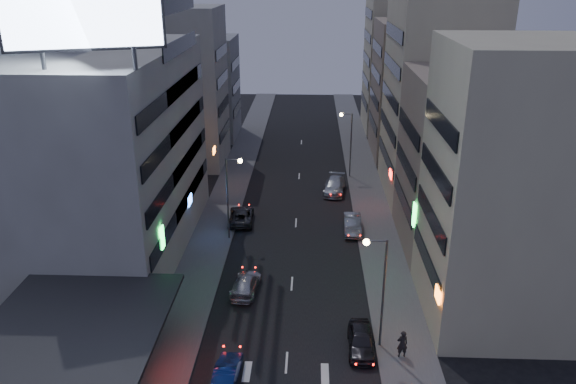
# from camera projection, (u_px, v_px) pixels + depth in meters

# --- Properties ---
(sidewalk_left) EXTENTS (4.00, 120.00, 0.12)m
(sidewalk_left) POSITION_uv_depth(u_px,v_px,m) (224.00, 206.00, 61.28)
(sidewalk_left) COLOR #4C4C4F
(sidewalk_left) RESTS_ON ground
(sidewalk_right) EXTENTS (4.00, 120.00, 0.12)m
(sidewalk_right) POSITION_uv_depth(u_px,v_px,m) (371.00, 208.00, 60.67)
(sidewalk_right) COLOR #4C4C4F
(sidewalk_right) RESTS_ON ground
(food_court) EXTENTS (11.00, 13.00, 3.88)m
(food_court) POSITION_uv_depth(u_px,v_px,m) (62.00, 351.00, 34.78)
(food_court) COLOR #C1BB97
(food_court) RESTS_ON ground
(white_building) EXTENTS (14.00, 24.00, 18.00)m
(white_building) POSITION_uv_depth(u_px,v_px,m) (101.00, 155.00, 49.06)
(white_building) COLOR #A6A6A2
(white_building) RESTS_ON ground
(grey_tower) EXTENTS (10.00, 14.00, 34.00)m
(grey_tower) POSITION_uv_depth(u_px,v_px,m) (1.00, 56.00, 49.25)
(grey_tower) COLOR gray
(grey_tower) RESTS_ON ground
(shophouse_near) EXTENTS (10.00, 11.00, 20.00)m
(shophouse_near) POSITION_uv_depth(u_px,v_px,m) (508.00, 188.00, 38.62)
(shophouse_near) COLOR #C1BB97
(shophouse_near) RESTS_ON ground
(shophouse_mid) EXTENTS (11.00, 12.00, 16.00)m
(shophouse_mid) POSITION_uv_depth(u_px,v_px,m) (469.00, 163.00, 50.03)
(shophouse_mid) COLOR gray
(shophouse_mid) RESTS_ON ground
(shophouse_far) EXTENTS (10.00, 14.00, 22.00)m
(shophouse_far) POSITION_uv_depth(u_px,v_px,m) (436.00, 99.00, 61.03)
(shophouse_far) COLOR #C1BB97
(shophouse_far) RESTS_ON ground
(far_left_a) EXTENTS (11.00, 10.00, 20.00)m
(far_left_a) POSITION_uv_depth(u_px,v_px,m) (180.00, 88.00, 71.87)
(far_left_a) COLOR #A6A6A2
(far_left_a) RESTS_ON ground
(far_left_b) EXTENTS (12.00, 10.00, 15.00)m
(far_left_b) POSITION_uv_depth(u_px,v_px,m) (197.00, 88.00, 84.89)
(far_left_b) COLOR gray
(far_left_b) RESTS_ON ground
(far_right_a) EXTENTS (11.00, 12.00, 18.00)m
(far_right_a) POSITION_uv_depth(u_px,v_px,m) (416.00, 90.00, 75.68)
(far_right_a) COLOR gray
(far_right_a) RESTS_ON ground
(far_right_b) EXTENTS (12.00, 12.00, 24.00)m
(far_right_b) POSITION_uv_depth(u_px,v_px,m) (406.00, 53.00, 87.58)
(far_right_b) COLOR #C1BB97
(far_right_b) RESTS_ON ground
(billboard) EXTENTS (9.52, 3.75, 6.20)m
(billboard) POSITION_uv_depth(u_px,v_px,m) (82.00, 10.00, 34.93)
(billboard) COLOR #595B60
(billboard) RESTS_ON white_building
(street_lamp_right_near) EXTENTS (1.60, 0.44, 8.02)m
(street_lamp_right_near) POSITION_uv_depth(u_px,v_px,m) (378.00, 278.00, 36.49)
(street_lamp_right_near) COLOR #595B60
(street_lamp_right_near) RESTS_ON sidewalk_right
(street_lamp_left) EXTENTS (1.60, 0.44, 8.02)m
(street_lamp_left) POSITION_uv_depth(u_px,v_px,m) (231.00, 187.00, 51.82)
(street_lamp_left) COLOR #595B60
(street_lamp_left) RESTS_ON sidewalk_left
(street_lamp_right_far) EXTENTS (1.60, 0.44, 8.02)m
(street_lamp_right_far) POSITION_uv_depth(u_px,v_px,m) (348.00, 135.00, 68.09)
(street_lamp_right_far) COLOR #595B60
(street_lamp_right_far) RESTS_ON sidewalk_right
(parked_car_right_near) EXTENTS (1.87, 4.45, 1.50)m
(parked_car_right_near) POSITION_uv_depth(u_px,v_px,m) (361.00, 340.00, 37.83)
(parked_car_right_near) COLOR #27262B
(parked_car_right_near) RESTS_ON ground
(parked_car_right_mid) EXTENTS (1.75, 4.71, 1.54)m
(parked_car_right_mid) POSITION_uv_depth(u_px,v_px,m) (352.00, 224.00, 55.13)
(parked_car_right_mid) COLOR #A1A5A9
(parked_car_right_mid) RESTS_ON ground
(parked_car_left) EXTENTS (2.69, 5.33, 1.45)m
(parked_car_left) POSITION_uv_depth(u_px,v_px,m) (241.00, 216.00, 57.17)
(parked_car_left) COLOR #2B2C31
(parked_car_left) RESTS_ON ground
(parked_car_right_far) EXTENTS (2.99, 5.80, 1.61)m
(parked_car_right_far) POSITION_uv_depth(u_px,v_px,m) (335.00, 186.00, 64.89)
(parked_car_right_far) COLOR #ACB1B5
(parked_car_right_far) RESTS_ON ground
(road_car_blue) EXTENTS (1.58, 4.07, 1.32)m
(road_car_blue) POSITION_uv_depth(u_px,v_px,m) (227.00, 372.00, 34.97)
(road_car_blue) COLOR navy
(road_car_blue) RESTS_ON ground
(road_car_silver) EXTENTS (2.33, 4.90, 1.38)m
(road_car_silver) POSITION_uv_depth(u_px,v_px,m) (246.00, 284.00, 44.76)
(road_car_silver) COLOR #ADAFB6
(road_car_silver) RESTS_ON ground
(person) EXTENTS (0.79, 0.58, 1.98)m
(person) POSITION_uv_depth(u_px,v_px,m) (402.00, 344.00, 36.87)
(person) COLOR black
(person) RESTS_ON sidewalk_right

